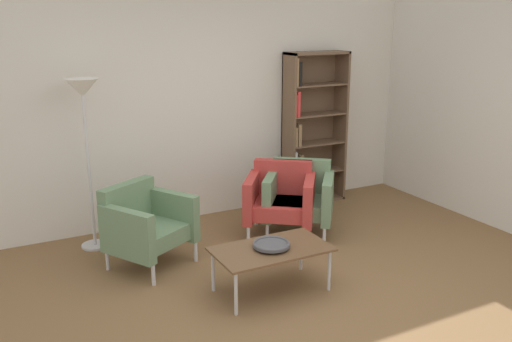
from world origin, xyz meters
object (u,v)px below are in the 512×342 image
Objects in this scene: bookshelf_tall at (309,132)px; floor_lamp_torchiere at (84,109)px; armchair_by_bookshelf at (299,196)px; decorative_bowl at (271,244)px; armchair_spare_guest at (281,198)px; coffee_table_low at (271,251)px; armchair_corner_red at (146,224)px.

floor_lamp_torchiere is (-2.76, -0.22, 0.54)m from bookshelf_tall.
decorative_bowl is at bearing -94.06° from armchair_by_bookshelf.
bookshelf_tall is 1.29m from armchair_spare_guest.
bookshelf_tall is 2.82m from floor_lamp_torchiere.
coffee_table_low is at bearing -94.06° from armchair_by_bookshelf.
bookshelf_tall reaches higher than decorative_bowl.
armchair_spare_guest is at bearing -153.81° from armchair_by_bookshelf.
armchair_corner_red is 0.54× the size of floor_lamp_torchiere.
coffee_table_low is 1.07× the size of armchair_corner_red.
armchair_by_bookshelf reaches higher than coffee_table_low.
armchair_by_bookshelf is (0.94, 1.05, 0.05)m from coffee_table_low.
floor_lamp_torchiere is (-1.89, 0.59, 1.03)m from armchair_spare_guest.
decorative_bowl is 1.30m from armchair_corner_red.
armchair_corner_red is (-0.80, 1.02, -0.02)m from decorative_bowl.
floor_lamp_torchiere is (-2.10, 0.64, 1.03)m from armchair_by_bookshelf.
decorative_bowl is at bearing -55.60° from floor_lamp_torchiere.
armchair_by_bookshelf is at bearing -28.86° from armchair_corner_red.
coffee_table_low is 1.06× the size of armchair_spare_guest.
bookshelf_tall reaches higher than armchair_by_bookshelf.
armchair_by_bookshelf is at bearing 24.56° from armchair_spare_guest.
decorative_bowl is 1.41m from armchair_by_bookshelf.
bookshelf_tall is 1.19m from armchair_by_bookshelf.
armchair_corner_red is at bearing -141.26° from armchair_spare_guest.
floor_lamp_torchiere is at bearing -175.55° from bookshelf_tall.
coffee_table_low is 1.32m from armchair_spare_guest.
armchair_spare_guest reaches higher than decorative_bowl.
coffee_table_low is at bearing -55.60° from floor_lamp_torchiere.
floor_lamp_torchiere reaches higher than armchair_by_bookshelf.
decorative_bowl is at bearing -81.81° from armchair_corner_red.
armchair_corner_red is at bearing 127.93° from decorative_bowl.
armchair_corner_red is at bearing -61.67° from floor_lamp_torchiere.
coffee_table_low is at bearing -130.15° from bookshelf_tall.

